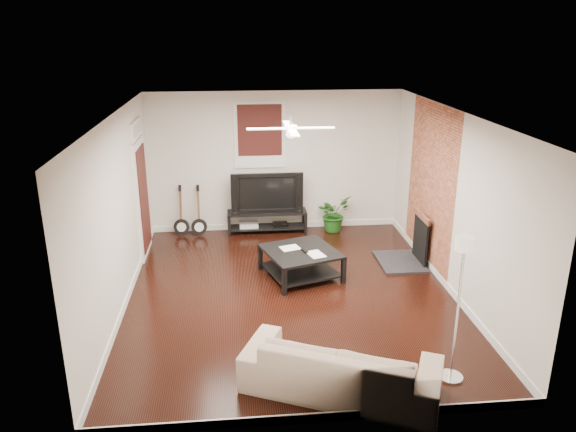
# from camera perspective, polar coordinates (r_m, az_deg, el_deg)

# --- Properties ---
(room) EXTENTS (5.01, 6.01, 2.81)m
(room) POSITION_cam_1_polar(r_m,az_deg,el_deg) (8.22, 0.27, 0.74)
(room) COLOR black
(room) RESTS_ON ground
(brick_accent) EXTENTS (0.02, 2.20, 2.80)m
(brick_accent) POSITION_cam_1_polar(r_m,az_deg,el_deg) (9.71, 14.43, 3.01)
(brick_accent) COLOR brown
(brick_accent) RESTS_ON floor
(fireplace) EXTENTS (0.80, 1.10, 0.92)m
(fireplace) POSITION_cam_1_polar(r_m,az_deg,el_deg) (9.91, 12.42, -2.24)
(fireplace) COLOR black
(fireplace) RESTS_ON floor
(window_back) EXTENTS (1.00, 0.06, 1.30)m
(window_back) POSITION_cam_1_polar(r_m,az_deg,el_deg) (10.94, -2.92, 8.30)
(window_back) COLOR black
(window_back) RESTS_ON wall_back
(door_left) EXTENTS (0.08, 1.00, 2.50)m
(door_left) POSITION_cam_1_polar(r_m,az_deg,el_deg) (10.18, -14.80, 2.82)
(door_left) COLOR white
(door_left) RESTS_ON wall_left
(tv_stand) EXTENTS (1.59, 0.42, 0.44)m
(tv_stand) POSITION_cam_1_polar(r_m,az_deg,el_deg) (11.21, -2.16, -0.58)
(tv_stand) COLOR black
(tv_stand) RESTS_ON floor
(tv) EXTENTS (1.42, 0.19, 0.82)m
(tv) POSITION_cam_1_polar(r_m,az_deg,el_deg) (11.03, -2.21, 2.54)
(tv) COLOR black
(tv) RESTS_ON tv_stand
(coffee_table) EXTENTS (1.40, 1.40, 0.47)m
(coffee_table) POSITION_cam_1_polar(r_m,az_deg,el_deg) (9.25, 1.31, -4.86)
(coffee_table) COLOR black
(coffee_table) RESTS_ON floor
(sofa) EXTENTS (2.38, 1.69, 0.65)m
(sofa) POSITION_cam_1_polar(r_m,az_deg,el_deg) (6.53, 5.45, -15.12)
(sofa) COLOR tan
(sofa) RESTS_ON floor
(floor_lamp) EXTENTS (0.39, 0.39, 1.81)m
(floor_lamp) POSITION_cam_1_polar(r_m,az_deg,el_deg) (6.68, 17.05, -9.28)
(floor_lamp) COLOR silver
(floor_lamp) RESTS_ON floor
(potted_plant) EXTENTS (0.87, 0.86, 0.73)m
(potted_plant) POSITION_cam_1_polar(r_m,az_deg,el_deg) (11.27, 4.69, 0.26)
(potted_plant) COLOR #1E5819
(potted_plant) RESTS_ON floor
(guitar_left) EXTENTS (0.33, 0.25, 1.01)m
(guitar_left) POSITION_cam_1_polar(r_m,az_deg,el_deg) (11.13, -11.00, 0.47)
(guitar_left) COLOR black
(guitar_left) RESTS_ON floor
(guitar_right) EXTENTS (0.32, 0.23, 1.01)m
(guitar_right) POSITION_cam_1_polar(r_m,az_deg,el_deg) (11.07, -9.21, 0.48)
(guitar_right) COLOR black
(guitar_right) RESTS_ON floor
(ceiling_fan) EXTENTS (1.24, 1.24, 0.32)m
(ceiling_fan) POSITION_cam_1_polar(r_m,az_deg,el_deg) (7.93, 0.29, 9.01)
(ceiling_fan) COLOR white
(ceiling_fan) RESTS_ON ceiling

